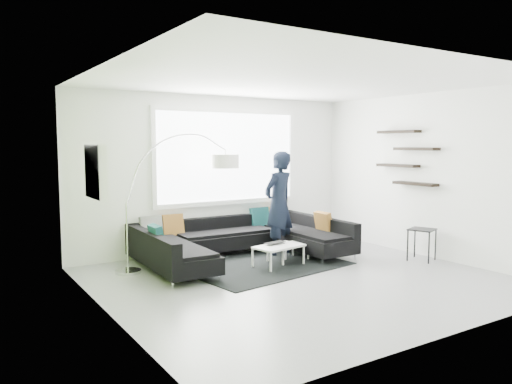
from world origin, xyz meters
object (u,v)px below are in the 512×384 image
arc_lamp (126,204)px  person (279,203)px  coffee_table (284,254)px  side_table (422,245)px  sectional_sofa (243,241)px  laptop (277,244)px

arc_lamp → person: bearing=-2.0°
coffee_table → side_table: size_ratio=1.90×
sectional_sofa → laptop: size_ratio=8.09×
coffee_table → side_table: 2.32m
person → laptop: person is taller
side_table → coffee_table: bearing=152.9°
coffee_table → side_table: bearing=-37.4°
sectional_sofa → coffee_table: bearing=-50.9°
coffee_table → side_table: side_table is taller
sectional_sofa → arc_lamp: arc_lamp is taller
coffee_table → laptop: 0.23m
coffee_table → arc_lamp: (-2.32, 0.78, 0.89)m
arc_lamp → laptop: bearing=-18.4°
sectional_sofa → laptop: 0.65m
sectional_sofa → person: size_ratio=1.87×
arc_lamp → laptop: size_ratio=5.02×
sectional_sofa → side_table: size_ratio=6.35×
sectional_sofa → side_table: bearing=-31.7°
side_table → laptop: side_table is taller
sectional_sofa → laptop: (0.30, -0.57, 0.03)m
side_table → person: person is taller
laptop → coffee_table: bearing=-3.6°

